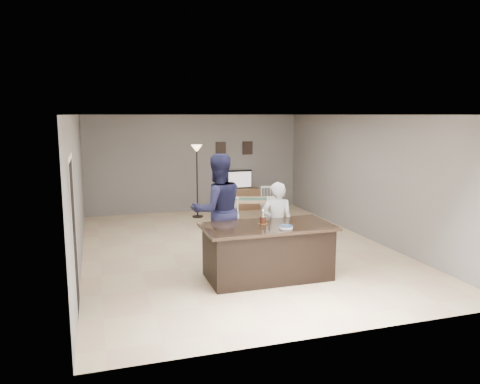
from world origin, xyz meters
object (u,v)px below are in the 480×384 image
object	(u,v)px
woman	(277,224)
dining_table	(250,204)
television	(237,180)
plate_stack	(286,227)
kitchen_island	(268,251)
man	(218,210)
floor_lamp	(197,161)
tv_console	(238,199)
birthday_cake	(263,220)

from	to	relation	value
woman	dining_table	bearing A→B (deg)	-81.62
woman	dining_table	xyz separation A→B (m)	(0.51, 3.01, -0.21)
television	plate_stack	world-z (taller)	television
kitchen_island	woman	xyz separation A→B (m)	(0.38, 0.55, 0.31)
television	man	xyz separation A→B (m)	(-1.82, -4.77, 0.15)
television	floor_lamp	world-z (taller)	floor_lamp
dining_table	television	bearing A→B (deg)	96.52
tv_console	plate_stack	distance (m)	5.96
plate_stack	dining_table	bearing A→B (deg)	79.78
man	plate_stack	bearing A→B (deg)	121.04
tv_console	dining_table	world-z (taller)	dining_table
dining_table	tv_console	bearing A→B (deg)	96.23
birthday_cake	floor_lamp	xyz separation A→B (m)	(-0.09, 4.81, 0.53)
tv_console	plate_stack	bearing A→B (deg)	-99.68
man	plate_stack	xyz separation A→B (m)	(0.83, -1.15, -0.10)
television	woman	size ratio (longest dim) A/B	0.60
tv_console	woman	xyz separation A→B (m)	(-0.82, -5.02, 0.46)
television	kitchen_island	bearing A→B (deg)	77.99
television	dining_table	bearing A→B (deg)	81.64
dining_table	birthday_cake	bearing A→B (deg)	-90.31
television	birthday_cake	distance (m)	5.64
tv_console	man	world-z (taller)	man
television	birthday_cake	xyz separation A→B (m)	(-1.23, -5.50, 0.09)
woman	floor_lamp	world-z (taller)	floor_lamp
kitchen_island	birthday_cake	bearing A→B (deg)	104.01
man	floor_lamp	size ratio (longest dim) A/B	1.06
tv_console	television	world-z (taller)	television
dining_table	floor_lamp	world-z (taller)	floor_lamp
kitchen_island	dining_table	size ratio (longest dim) A/B	1.13
kitchen_island	woman	size ratio (longest dim) A/B	1.41
tv_console	woman	bearing A→B (deg)	-99.28
man	birthday_cake	xyz separation A→B (m)	(0.59, -0.74, -0.06)
television	woman	bearing A→B (deg)	80.84
floor_lamp	man	bearing A→B (deg)	-97.01
birthday_cake	television	bearing A→B (deg)	77.35
birthday_cake	man	bearing A→B (deg)	128.68
television	dining_table	world-z (taller)	television
television	plate_stack	bearing A→B (deg)	80.43
man	tv_console	bearing A→B (deg)	-115.94
kitchen_island	plate_stack	distance (m)	0.58
tv_console	dining_table	distance (m)	2.05
tv_console	dining_table	bearing A→B (deg)	-98.65
plate_stack	birthday_cake	bearing A→B (deg)	119.95
birthday_cake	plate_stack	bearing A→B (deg)	-60.05
woman	kitchen_island	bearing A→B (deg)	73.49
floor_lamp	birthday_cake	bearing A→B (deg)	-88.96
television	birthday_cake	size ratio (longest dim) A/B	3.88
birthday_cake	tv_console	bearing A→B (deg)	77.19
kitchen_island	floor_lamp	size ratio (longest dim) A/B	1.12
television	plate_stack	distance (m)	6.00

